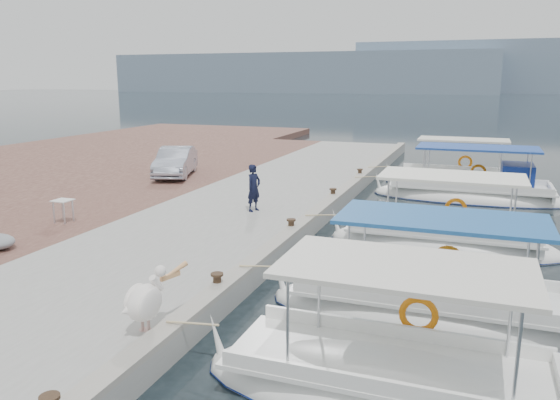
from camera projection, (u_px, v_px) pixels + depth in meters
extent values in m
plane|color=black|center=(285.00, 262.00, 15.14)|extent=(400.00, 400.00, 0.00)
cube|color=gray|center=(255.00, 206.00, 20.68)|extent=(6.00, 40.00, 0.50)
cube|color=gray|center=(326.00, 204.00, 19.68)|extent=(0.44, 40.00, 0.12)
cube|color=#53322C|center=(142.00, 196.00, 22.35)|extent=(4.00, 40.00, 0.50)
cube|color=slate|center=(303.00, 73.00, 207.92)|extent=(140.00, 40.00, 14.00)
ellipsoid|color=white|center=(389.00, 394.00, 8.69)|extent=(6.29, 2.26, 1.30)
ellipsoid|color=navy|center=(389.00, 395.00, 8.70)|extent=(6.32, 2.31, 0.22)
cube|color=white|center=(390.00, 366.00, 8.58)|extent=(5.16, 1.94, 0.08)
cube|color=silver|center=(405.00, 268.00, 8.17)|extent=(3.77, 2.08, 0.08)
cylinder|color=silver|center=(288.00, 328.00, 8.11)|extent=(0.05, 0.05, 1.60)
torus|color=orange|center=(419.00, 315.00, 9.37)|extent=(0.68, 0.12, 0.68)
ellipsoid|color=white|center=(427.00, 316.00, 11.55)|extent=(6.89, 2.22, 1.30)
ellipsoid|color=navy|center=(427.00, 317.00, 11.56)|extent=(6.92, 2.26, 0.22)
cube|color=white|center=(428.00, 294.00, 11.45)|extent=(5.65, 1.91, 0.08)
cube|color=#1E5597|center=(442.00, 219.00, 11.03)|extent=(4.13, 2.04, 0.08)
cylinder|color=silver|center=(348.00, 262.00, 11.03)|extent=(0.05, 0.05, 1.60)
torus|color=orange|center=(448.00, 260.00, 12.21)|extent=(0.68, 0.12, 0.68)
ellipsoid|color=white|center=(441.00, 247.00, 16.34)|extent=(6.77, 2.29, 1.30)
ellipsoid|color=navy|center=(441.00, 247.00, 16.35)|extent=(6.80, 2.33, 0.22)
cube|color=white|center=(442.00, 230.00, 16.24)|extent=(5.55, 1.97, 0.08)
cube|color=white|center=(452.00, 177.00, 15.82)|extent=(4.06, 2.10, 0.08)
cylinder|color=silver|center=(388.00, 207.00, 15.78)|extent=(0.05, 0.05, 1.60)
torus|color=orange|center=(456.00, 209.00, 17.03)|extent=(0.68, 0.12, 0.68)
ellipsoid|color=white|center=(469.00, 198.00, 22.97)|extent=(7.97, 2.47, 1.30)
ellipsoid|color=navy|center=(469.00, 199.00, 22.97)|extent=(8.01, 2.52, 0.22)
cube|color=white|center=(470.00, 187.00, 22.86)|extent=(6.53, 2.12, 0.08)
cube|color=navy|center=(478.00, 148.00, 22.44)|extent=(4.78, 2.27, 0.08)
cylinder|color=silver|center=(425.00, 169.00, 22.44)|extent=(0.05, 0.05, 1.60)
torus|color=orange|center=(478.00, 172.00, 23.74)|extent=(0.68, 0.12, 0.68)
cube|color=navy|center=(517.00, 176.00, 22.14)|extent=(1.20, 1.73, 1.00)
ellipsoid|color=white|center=(456.00, 184.00, 25.94)|extent=(6.73, 2.01, 1.30)
ellipsoid|color=navy|center=(456.00, 185.00, 25.94)|extent=(6.76, 2.05, 0.22)
cube|color=white|center=(457.00, 174.00, 25.83)|extent=(5.52, 1.72, 0.08)
cube|color=beige|center=(463.00, 140.00, 25.42)|extent=(4.04, 1.85, 0.08)
cylinder|color=silver|center=(424.00, 158.00, 25.47)|extent=(0.05, 0.05, 1.60)
torus|color=orange|center=(465.00, 162.00, 26.50)|extent=(0.68, 0.12, 0.68)
cylinder|color=black|center=(49.00, 397.00, 7.29)|extent=(0.28, 0.28, 0.05)
cylinder|color=black|center=(217.00, 281.00, 11.91)|extent=(0.18, 0.18, 0.30)
cylinder|color=black|center=(217.00, 274.00, 11.88)|extent=(0.28, 0.28, 0.05)
cylinder|color=black|center=(291.00, 225.00, 16.49)|extent=(0.18, 0.18, 0.30)
cylinder|color=black|center=(291.00, 220.00, 16.46)|extent=(0.28, 0.28, 0.05)
cylinder|color=black|center=(333.00, 193.00, 21.08)|extent=(0.18, 0.18, 0.30)
cylinder|color=black|center=(333.00, 189.00, 21.05)|extent=(0.28, 0.28, 0.05)
cylinder|color=black|center=(360.00, 173.00, 25.66)|extent=(0.18, 0.18, 0.30)
cylinder|color=black|center=(360.00, 169.00, 25.63)|extent=(0.28, 0.28, 0.05)
cylinder|color=tan|center=(142.00, 321.00, 9.86)|extent=(0.06, 0.06, 0.35)
cylinder|color=tan|center=(149.00, 324.00, 9.75)|extent=(0.06, 0.06, 0.35)
ellipsoid|color=white|center=(144.00, 303.00, 9.72)|extent=(0.72, 0.94, 0.65)
cylinder|color=white|center=(157.00, 283.00, 9.90)|extent=(0.22, 0.33, 0.35)
sphere|color=white|center=(160.00, 271.00, 9.93)|extent=(0.21, 0.21, 0.21)
cone|color=#EAA566|center=(174.00, 271.00, 10.21)|extent=(0.29, 0.64, 0.25)
imported|color=black|center=(254.00, 188.00, 18.68)|extent=(0.56, 0.68, 1.62)
imported|color=#A7ADBF|center=(175.00, 162.00, 25.48)|extent=(2.71, 4.34, 1.35)
cylinder|color=silver|center=(54.00, 212.00, 17.17)|extent=(0.06, 0.06, 0.70)
cylinder|color=silver|center=(64.00, 214.00, 17.03)|extent=(0.06, 0.06, 0.70)
cylinder|color=silver|center=(63.00, 210.00, 17.53)|extent=(0.06, 0.06, 0.70)
cylinder|color=silver|center=(73.00, 211.00, 17.40)|extent=(0.06, 0.06, 0.70)
cube|color=white|center=(62.00, 200.00, 17.20)|extent=(0.55, 0.55, 0.03)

